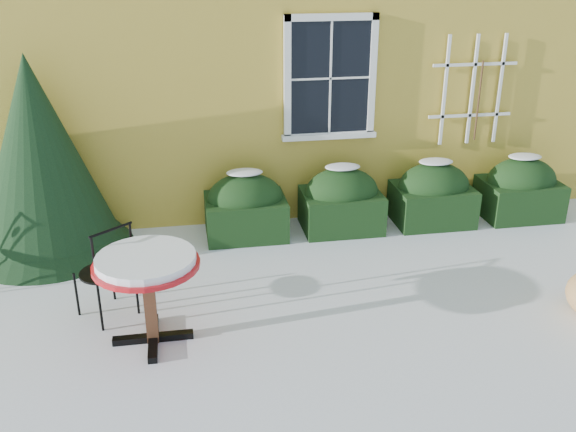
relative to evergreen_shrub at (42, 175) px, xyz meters
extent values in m
plane|color=white|center=(2.79, -2.58, -0.99)|extent=(80.00, 80.00, 0.00)
cube|color=black|center=(3.69, 0.38, 0.99)|extent=(1.05, 0.03, 1.45)
cube|color=white|center=(3.69, 0.37, 1.76)|extent=(1.23, 0.06, 0.09)
cube|color=white|center=(3.69, 0.37, 0.22)|extent=(1.23, 0.06, 0.09)
cube|color=white|center=(3.12, 0.37, 0.99)|extent=(0.09, 0.06, 1.63)
cube|color=white|center=(4.26, 0.37, 0.99)|extent=(0.09, 0.06, 1.63)
cube|color=white|center=(3.69, 0.36, 0.99)|extent=(0.02, 0.02, 1.45)
cube|color=white|center=(3.69, 0.36, 0.99)|extent=(1.05, 0.02, 0.02)
cube|color=white|center=(3.69, 0.37, 0.21)|extent=(1.29, 0.14, 0.07)
cube|color=white|center=(5.29, 0.36, 0.76)|extent=(0.04, 0.03, 1.50)
cube|color=white|center=(5.69, 0.36, 0.76)|extent=(0.04, 0.03, 1.50)
cube|color=white|center=(6.09, 0.36, 0.76)|extent=(0.04, 0.03, 1.50)
cube|color=white|center=(5.69, 0.36, 0.41)|extent=(1.20, 0.03, 0.04)
cube|color=white|center=(5.69, 0.36, 1.11)|extent=(1.20, 0.03, 0.04)
cylinder|color=#472D19|center=(5.79, 0.34, 0.61)|extent=(0.02, 0.02, 1.10)
cube|color=black|center=(2.49, -0.03, -0.73)|extent=(1.05, 0.80, 0.52)
ellipsoid|color=black|center=(2.49, -0.03, -0.47)|extent=(1.00, 0.72, 0.67)
ellipsoid|color=white|center=(2.49, -0.03, -0.11)|extent=(0.47, 0.32, 0.06)
cube|color=black|center=(3.79, -0.03, -0.73)|extent=(1.05, 0.80, 0.52)
ellipsoid|color=black|center=(3.79, -0.03, -0.47)|extent=(1.00, 0.72, 0.67)
ellipsoid|color=white|center=(3.79, -0.03, -0.11)|extent=(0.47, 0.32, 0.06)
cube|color=black|center=(5.09, -0.03, -0.73)|extent=(1.05, 0.80, 0.52)
ellipsoid|color=black|center=(5.09, -0.03, -0.47)|extent=(1.00, 0.72, 0.67)
ellipsoid|color=white|center=(5.09, -0.03, -0.11)|extent=(0.47, 0.32, 0.06)
cube|color=black|center=(6.39, -0.03, -0.73)|extent=(1.05, 0.80, 0.52)
ellipsoid|color=black|center=(6.39, -0.03, -0.47)|extent=(1.00, 0.72, 0.67)
ellipsoid|color=white|center=(6.39, -0.03, -0.11)|extent=(0.47, 0.32, 0.06)
cone|color=black|center=(0.00, 0.00, -0.40)|extent=(2.03, 2.03, 1.18)
cone|color=black|center=(0.00, 0.00, 0.24)|extent=(1.82, 1.82, 2.46)
cube|color=black|center=(1.31, -2.36, -0.96)|extent=(0.78, 0.09, 0.07)
cube|color=black|center=(1.31, -2.36, -0.96)|extent=(0.09, 0.78, 0.07)
cube|color=brown|center=(1.31, -2.36, -0.57)|extent=(0.11, 0.11, 0.84)
cylinder|color=#B50F15|center=(1.31, -2.36, -0.15)|extent=(1.00, 1.00, 0.04)
cylinder|color=white|center=(1.31, -2.36, -0.10)|extent=(0.93, 0.93, 0.08)
cylinder|color=black|center=(0.88, -1.47, -0.74)|extent=(0.03, 0.03, 0.49)
cylinder|color=black|center=(0.53, -1.74, -0.74)|extent=(0.03, 0.03, 0.49)
cylinder|color=black|center=(1.15, -1.81, -0.74)|extent=(0.03, 0.03, 0.49)
cylinder|color=black|center=(0.81, -2.08, -0.74)|extent=(0.03, 0.03, 0.49)
cylinder|color=black|center=(0.84, -1.78, -0.50)|extent=(0.50, 0.50, 0.02)
cylinder|color=black|center=(1.15, -1.81, -0.22)|extent=(0.03, 0.03, 0.55)
cylinder|color=black|center=(0.81, -2.08, -0.22)|extent=(0.03, 0.03, 0.55)
cylinder|color=black|center=(0.98, -1.95, 0.05)|extent=(0.39, 0.32, 0.03)
ellipsoid|color=black|center=(0.98, -1.95, -0.17)|extent=(0.12, 0.11, 0.17)
camera|label=1|loc=(1.71, -7.83, 2.60)|focal=40.00mm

